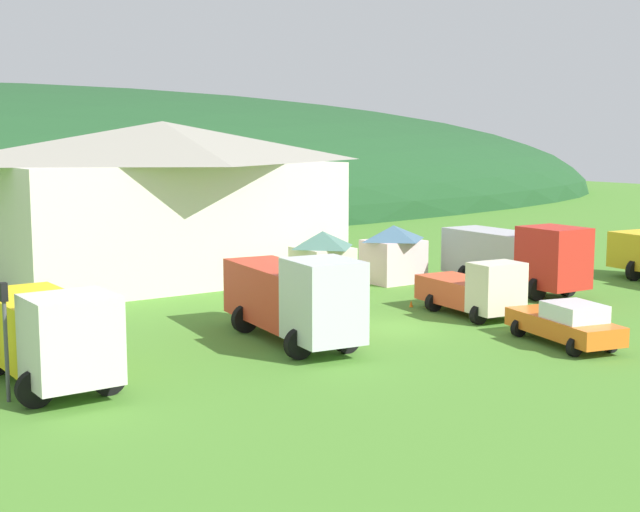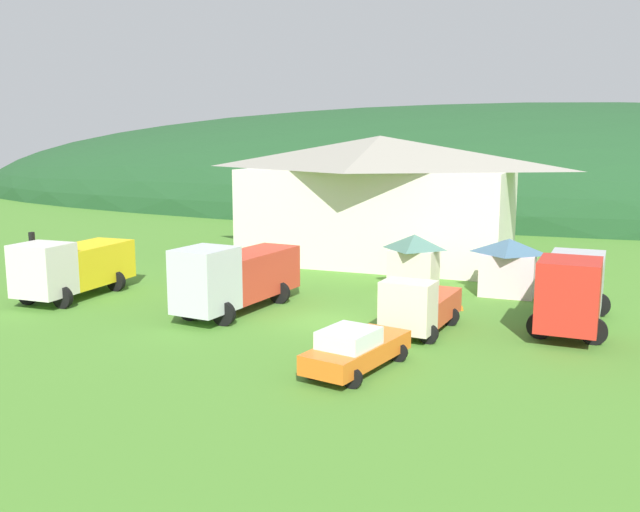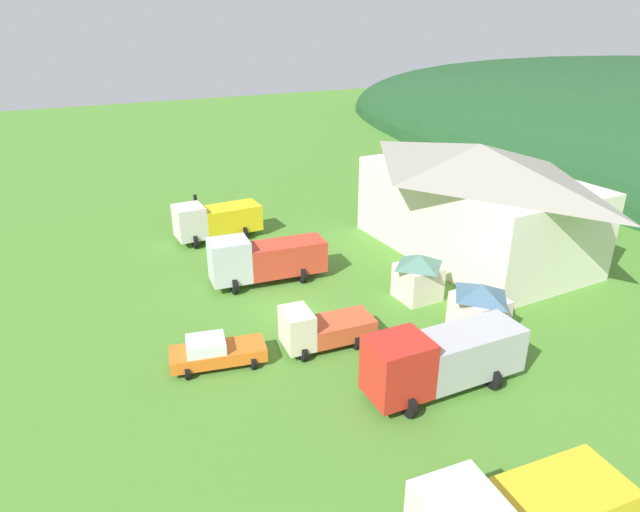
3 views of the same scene
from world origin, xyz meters
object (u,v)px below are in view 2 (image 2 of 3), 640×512
(flatbed_truck_yellow, at_px, (72,266))
(traffic_cone_mid_row, at_px, (415,313))
(play_shed_pink, at_px, (508,266))
(service_pickup_orange, at_px, (356,349))
(tow_truck_silver, at_px, (235,276))
(crane_truck_red, at_px, (572,287))
(traffic_light_west, at_px, (33,258))
(light_truck_cream, at_px, (419,306))
(traffic_cone_near_pickup, at_px, (462,311))
(play_shed_cream, at_px, (414,261))
(depot_building, at_px, (379,197))

(flatbed_truck_yellow, distance_m, traffic_cone_mid_row, 18.01)
(play_shed_pink, height_order, flatbed_truck_yellow, flatbed_truck_yellow)
(service_pickup_orange, bearing_deg, tow_truck_silver, -114.24)
(play_shed_pink, xyz_separation_m, crane_truck_red, (3.35, -5.66, 0.26))
(play_shed_pink, height_order, service_pickup_orange, play_shed_pink)
(flatbed_truck_yellow, distance_m, traffic_light_west, 1.95)
(light_truck_cream, distance_m, crane_truck_red, 7.00)
(tow_truck_silver, distance_m, crane_truck_red, 15.52)
(traffic_cone_near_pickup, bearing_deg, light_truck_cream, -103.76)
(flatbed_truck_yellow, relative_size, traffic_cone_near_pickup, 12.07)
(play_shed_cream, height_order, traffic_cone_mid_row, play_shed_cream)
(play_shed_pink, height_order, traffic_cone_mid_row, play_shed_pink)
(crane_truck_red, xyz_separation_m, traffic_light_west, (-26.22, -4.45, 0.38))
(light_truck_cream, bearing_deg, traffic_cone_mid_row, -158.50)
(depot_building, height_order, play_shed_cream, depot_building)
(flatbed_truck_yellow, xyz_separation_m, traffic_cone_mid_row, (17.63, 3.27, -1.70))
(crane_truck_red, bearing_deg, light_truck_cream, -59.06)
(service_pickup_orange, relative_size, traffic_cone_near_pickup, 9.09)
(tow_truck_silver, height_order, traffic_light_west, traffic_light_west)
(flatbed_truck_yellow, xyz_separation_m, traffic_light_west, (-1.56, -1.05, 0.52))
(play_shed_pink, distance_m, traffic_cone_mid_row, 7.04)
(traffic_cone_mid_row, bearing_deg, tow_truck_silver, -160.77)
(light_truck_cream, bearing_deg, depot_building, -152.51)
(play_shed_pink, xyz_separation_m, traffic_light_west, (-22.87, -10.11, 0.65))
(tow_truck_silver, height_order, light_truck_cream, tow_truck_silver)
(play_shed_cream, xyz_separation_m, service_pickup_orange, (1.27, -14.08, -0.77))
(flatbed_truck_yellow, xyz_separation_m, traffic_cone_near_pickup, (19.64, 4.65, -1.70))
(tow_truck_silver, distance_m, traffic_light_west, 11.10)
(depot_building, bearing_deg, traffic_cone_mid_row, -66.80)
(play_shed_cream, height_order, flatbed_truck_yellow, flatbed_truck_yellow)
(flatbed_truck_yellow, distance_m, service_pickup_orange, 18.47)
(traffic_light_west, bearing_deg, crane_truck_red, 9.64)
(traffic_cone_mid_row, bearing_deg, traffic_cone_near_pickup, 34.26)
(traffic_light_west, distance_m, traffic_cone_near_pickup, 22.07)
(service_pickup_orange, xyz_separation_m, traffic_cone_near_pickup, (2.08, 10.28, -0.83))
(play_shed_cream, relative_size, play_shed_pink, 1.02)
(play_shed_pink, relative_size, crane_truck_red, 0.36)
(play_shed_cream, xyz_separation_m, flatbed_truck_yellow, (-16.30, -8.44, 0.10))
(traffic_light_west, xyz_separation_m, traffic_cone_mid_row, (19.19, 4.32, -2.22))
(tow_truck_silver, height_order, service_pickup_orange, tow_truck_silver)
(crane_truck_red, bearing_deg, tow_truck_silver, -76.31)
(light_truck_cream, relative_size, traffic_cone_mid_row, 8.58)
(traffic_light_west, distance_m, traffic_cone_mid_row, 19.79)
(play_shed_cream, bearing_deg, depot_building, 118.12)
(tow_truck_silver, distance_m, light_truck_cream, 9.12)
(depot_building, distance_m, crane_truck_red, 18.82)
(play_shed_cream, relative_size, light_truck_cream, 0.58)
(play_shed_cream, height_order, traffic_light_west, traffic_light_west)
(service_pickup_orange, bearing_deg, traffic_light_west, -91.09)
(tow_truck_silver, bearing_deg, play_shed_cream, 146.26)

